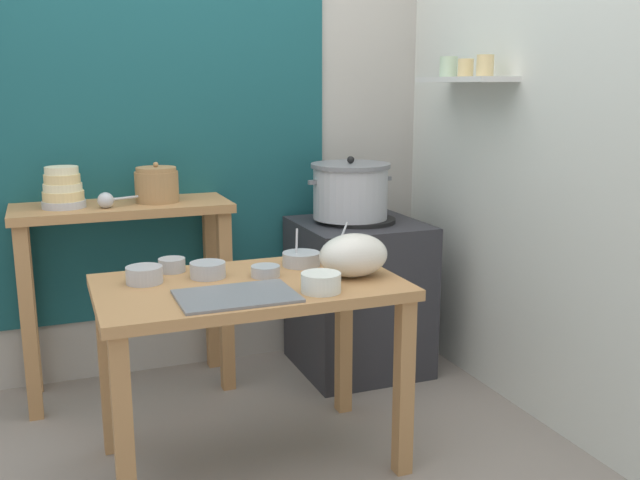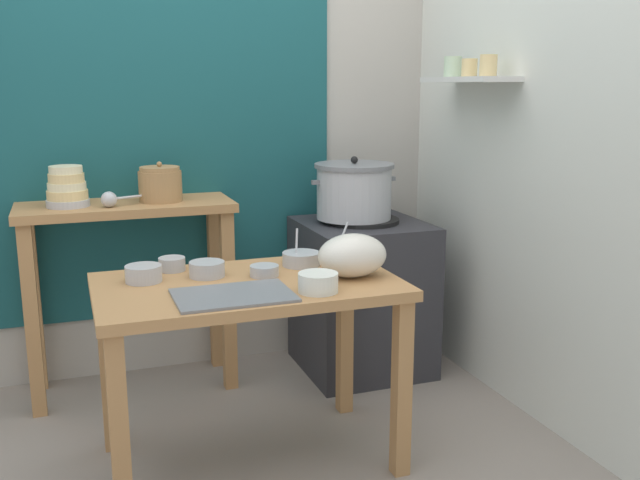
# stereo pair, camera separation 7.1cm
# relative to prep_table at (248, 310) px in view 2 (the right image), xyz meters

# --- Properties ---
(ground_plane) EXTENTS (9.00, 9.00, 0.00)m
(ground_plane) POSITION_rel_prep_table_xyz_m (-0.10, 0.02, -0.61)
(ground_plane) COLOR gray
(wall_back) EXTENTS (4.40, 0.12, 2.60)m
(wall_back) POSITION_rel_prep_table_xyz_m (-0.02, 1.11, 0.69)
(wall_back) COLOR #B2ADA3
(wall_back) RESTS_ON ground
(wall_right) EXTENTS (0.30, 3.20, 2.60)m
(wall_right) POSITION_rel_prep_table_xyz_m (1.30, 0.22, 0.69)
(wall_right) COLOR silver
(wall_right) RESTS_ON ground
(prep_table) EXTENTS (1.10, 0.66, 0.72)m
(prep_table) POSITION_rel_prep_table_xyz_m (0.00, 0.00, 0.00)
(prep_table) COLOR #B27F4C
(prep_table) RESTS_ON ground
(back_shelf_table) EXTENTS (0.96, 0.40, 0.90)m
(back_shelf_table) POSITION_rel_prep_table_xyz_m (-0.35, 0.85, 0.07)
(back_shelf_table) COLOR #B27F4C
(back_shelf_table) RESTS_ON ground
(stove_block) EXTENTS (0.60, 0.61, 0.78)m
(stove_block) POSITION_rel_prep_table_xyz_m (0.77, 0.72, -0.23)
(stove_block) COLOR #2D2D33
(stove_block) RESTS_ON ground
(steamer_pot) EXTENTS (0.44, 0.39, 0.31)m
(steamer_pot) POSITION_rel_prep_table_xyz_m (0.73, 0.74, 0.31)
(steamer_pot) COLOR #B7BABF
(steamer_pot) RESTS_ON stove_block
(clay_pot) EXTENTS (0.20, 0.20, 0.18)m
(clay_pot) POSITION_rel_prep_table_xyz_m (-0.19, 0.85, 0.37)
(clay_pot) COLOR #A37A4C
(clay_pot) RESTS_ON back_shelf_table
(bowl_stack_enamel) EXTENTS (0.19, 0.19, 0.18)m
(bowl_stack_enamel) POSITION_rel_prep_table_xyz_m (-0.60, 0.84, 0.37)
(bowl_stack_enamel) COLOR #B7BABF
(bowl_stack_enamel) RESTS_ON back_shelf_table
(ladle) EXTENTS (0.28, 0.14, 0.07)m
(ladle) POSITION_rel_prep_table_xyz_m (-0.42, 0.76, 0.33)
(ladle) COLOR #B7BABF
(ladle) RESTS_ON back_shelf_table
(serving_tray) EXTENTS (0.40, 0.28, 0.01)m
(serving_tray) POSITION_rel_prep_table_xyz_m (-0.09, -0.17, 0.12)
(serving_tray) COLOR slate
(serving_tray) RESTS_ON prep_table
(plastic_bag) EXTENTS (0.27, 0.20, 0.16)m
(plastic_bag) POSITION_rel_prep_table_xyz_m (0.39, -0.07, 0.19)
(plastic_bag) COLOR silver
(plastic_bag) RESTS_ON prep_table
(prep_bowl_0) EXTENTS (0.13, 0.13, 0.06)m
(prep_bowl_0) POSITION_rel_prep_table_xyz_m (-0.13, 0.12, 0.14)
(prep_bowl_0) COLOR #B7BABF
(prep_bowl_0) RESTS_ON prep_table
(prep_bowl_1) EXTENTS (0.10, 0.10, 0.05)m
(prep_bowl_1) POSITION_rel_prep_table_xyz_m (-0.24, 0.25, 0.14)
(prep_bowl_1) COLOR #B7BABF
(prep_bowl_1) RESTS_ON prep_table
(prep_bowl_2) EXTENTS (0.13, 0.13, 0.06)m
(prep_bowl_2) POSITION_rel_prep_table_xyz_m (-0.36, 0.13, 0.14)
(prep_bowl_2) COLOR #B7BABF
(prep_bowl_2) RESTS_ON prep_table
(prep_bowl_3) EXTENTS (0.15, 0.15, 0.15)m
(prep_bowl_3) POSITION_rel_prep_table_xyz_m (0.26, 0.16, 0.14)
(prep_bowl_3) COLOR #B7BABF
(prep_bowl_3) RESTS_ON prep_table
(prep_bowl_4) EXTENTS (0.14, 0.14, 0.07)m
(prep_bowl_4) POSITION_rel_prep_table_xyz_m (0.20, -0.21, 0.15)
(prep_bowl_4) COLOR silver
(prep_bowl_4) RESTS_ON prep_table
(prep_bowl_5) EXTENTS (0.17, 0.17, 0.16)m
(prep_bowl_5) POSITION_rel_prep_table_xyz_m (0.44, 0.15, 0.15)
(prep_bowl_5) COLOR #B7BABF
(prep_bowl_5) RESTS_ON prep_table
(prep_bowl_6) EXTENTS (0.11, 0.11, 0.04)m
(prep_bowl_6) POSITION_rel_prep_table_xyz_m (0.08, 0.05, 0.13)
(prep_bowl_6) COLOR #B7BABF
(prep_bowl_6) RESTS_ON prep_table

